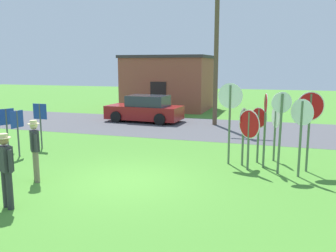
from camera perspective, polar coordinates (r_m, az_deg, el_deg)
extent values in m
plane|color=#47842D|center=(10.30, -6.69, -8.69)|extent=(80.00, 80.00, 0.00)
cube|color=#4C4C51|center=(18.68, 4.61, -0.28)|extent=(60.00, 6.40, 0.01)
cube|color=brown|center=(26.32, -0.01, 6.69)|extent=(5.89, 4.35, 3.69)
cube|color=#383333|center=(26.29, -0.01, 10.93)|extent=(6.09, 4.55, 0.20)
cube|color=black|center=(24.30, -1.56, 4.56)|extent=(1.10, 0.08, 2.10)
cylinder|color=brown|center=(19.49, 7.68, 11.98)|extent=(0.24, 0.24, 8.07)
cube|color=maroon|center=(20.70, -3.81, 2.18)|extent=(4.39, 2.04, 0.76)
cube|color=#2D333D|center=(20.52, -3.20, 4.04)|extent=(2.32, 1.65, 0.60)
cylinder|color=black|center=(20.53, -8.24, 1.45)|extent=(0.65, 0.26, 0.64)
cylinder|color=black|center=(22.10, -6.00, 2.09)|extent=(0.65, 0.26, 0.64)
cylinder|color=black|center=(19.40, -1.31, 1.07)|extent=(0.65, 0.26, 0.64)
cylinder|color=black|center=(21.06, 0.51, 1.76)|extent=(0.65, 0.26, 0.64)
cylinder|color=#51664C|center=(11.84, 9.73, 0.13)|extent=(0.08, 0.09, 2.59)
cylinder|color=white|center=(11.72, 9.87, 4.75)|extent=(0.81, 0.15, 0.81)
cylinder|color=#B70F14|center=(11.73, 9.88, 4.75)|extent=(0.75, 0.14, 0.75)
cylinder|color=#51664C|center=(11.81, 11.82, -1.84)|extent=(0.09, 0.09, 1.83)
cylinder|color=white|center=(11.70, 11.93, 1.32)|extent=(0.20, 0.59, 0.62)
cylinder|color=#B70F14|center=(11.70, 11.89, 1.33)|extent=(0.19, 0.55, 0.57)
cylinder|color=#51664C|center=(12.26, 14.14, -1.57)|extent=(0.10, 0.10, 1.80)
cylinder|color=white|center=(12.16, 14.26, 1.29)|extent=(0.54, 0.43, 0.68)
cylinder|color=#B70F14|center=(12.15, 14.23, 1.29)|extent=(0.50, 0.40, 0.63)
cylinder|color=#51664C|center=(11.65, 21.43, -1.10)|extent=(0.09, 0.09, 2.38)
cylinder|color=white|center=(11.53, 21.68, 2.93)|extent=(0.82, 0.35, 0.88)
cylinder|color=#B70F14|center=(11.52, 21.70, 2.92)|extent=(0.76, 0.33, 0.82)
cylinder|color=#51664C|center=(11.32, 12.67, -2.40)|extent=(0.10, 0.10, 1.82)
cylinder|color=white|center=(11.22, 12.77, 0.28)|extent=(0.68, 0.61, 0.90)
cylinder|color=#B70F14|center=(11.21, 12.73, 0.28)|extent=(0.63, 0.57, 0.83)
cylinder|color=#51664C|center=(12.64, 16.61, -1.30)|extent=(0.09, 0.09, 1.83)
cylinder|color=white|center=(12.54, 16.74, 1.41)|extent=(0.28, 0.70, 0.75)
cylinder|color=#B70F14|center=(12.54, 16.78, 1.41)|extent=(0.26, 0.65, 0.69)
cylinder|color=#51664C|center=(11.63, 15.11, -0.91)|extent=(0.08, 0.08, 2.33)
cylinder|color=white|center=(11.50, 15.31, 3.54)|extent=(0.11, 0.61, 0.61)
cylinder|color=#B70F14|center=(11.50, 15.26, 3.54)|extent=(0.11, 0.56, 0.57)
cylinder|color=#51664C|center=(11.02, 20.29, -2.03)|extent=(0.10, 0.10, 2.22)
cylinder|color=white|center=(10.89, 20.53, 2.07)|extent=(0.59, 0.49, 0.76)
cylinder|color=#B70F14|center=(10.90, 20.57, 2.07)|extent=(0.55, 0.46, 0.70)
cylinder|color=#51664C|center=(11.08, 17.38, -1.31)|extent=(0.12, 0.16, 2.42)
cylinder|color=white|center=(10.94, 17.63, 3.58)|extent=(0.58, 0.28, 0.62)
cylinder|color=#B70F14|center=(10.95, 17.61, 3.59)|extent=(0.54, 0.26, 0.57)
cylinder|color=#2D2D33|center=(9.14, -24.44, -9.03)|extent=(0.14, 0.14, 0.88)
cylinder|color=#2D2D33|center=(8.95, -23.85, -9.39)|extent=(0.14, 0.14, 0.88)
cube|color=#333338|center=(8.85, -24.48, -4.72)|extent=(0.42, 0.35, 0.58)
cylinder|color=#333338|center=(9.07, -25.10, -4.56)|extent=(0.09, 0.09, 0.52)
cylinder|color=#333338|center=(8.64, -23.80, -5.14)|extent=(0.09, 0.09, 0.52)
sphere|color=#9E7051|center=(8.76, -24.67, -2.09)|extent=(0.21, 0.21, 0.21)
cylinder|color=beige|center=(8.75, -24.69, -1.72)|extent=(0.31, 0.32, 0.02)
cylinder|color=beige|center=(8.74, -24.72, -1.40)|extent=(0.19, 0.19, 0.09)
cylinder|color=#7A6B56|center=(10.87, -20.28, -5.83)|extent=(0.14, 0.14, 0.88)
cylinder|color=#7A6B56|center=(10.66, -20.15, -6.13)|extent=(0.14, 0.14, 0.88)
cube|color=#333338|center=(10.60, -20.45, -2.17)|extent=(0.41, 0.41, 0.58)
cylinder|color=#333338|center=(10.84, -20.57, -2.04)|extent=(0.09, 0.09, 0.52)
cylinder|color=#333338|center=(10.37, -20.30, -2.53)|extent=(0.09, 0.09, 0.52)
sphere|color=beige|center=(10.53, -20.58, 0.04)|extent=(0.21, 0.21, 0.21)
cylinder|color=beige|center=(10.52, -20.60, 0.35)|extent=(0.32, 0.31, 0.02)
cylinder|color=beige|center=(10.51, -20.62, 0.62)|extent=(0.19, 0.19, 0.09)
cylinder|color=#4C4C51|center=(14.74, -24.21, -0.63)|extent=(0.06, 0.06, 1.62)
cube|color=#1E389E|center=(14.66, -24.35, 1.34)|extent=(0.29, 0.55, 0.60)
cylinder|color=#4C4C51|center=(14.79, -19.57, -0.03)|extent=(0.06, 0.06, 1.76)
cube|color=#1E389E|center=(14.71, -19.70, 2.19)|extent=(0.60, 0.03, 0.60)
cylinder|color=#4C4C51|center=(13.77, -22.73, -1.15)|extent=(0.06, 0.06, 1.65)
cube|color=#1E389E|center=(13.69, -22.88, 1.00)|extent=(0.05, 0.60, 0.60)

